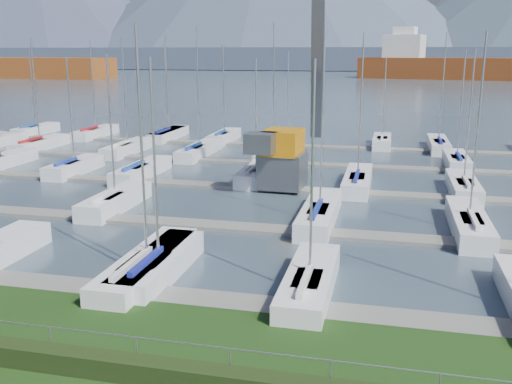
% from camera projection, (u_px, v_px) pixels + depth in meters
% --- Properties ---
extents(water, '(800.00, 540.00, 0.20)m').
position_uv_depth(water, '(378.00, 74.00, 263.58)').
color(water, '#3C4B58').
extents(hedge, '(80.00, 0.70, 0.70)m').
position_uv_depth(hedge, '(163.00, 373.00, 17.20)').
color(hedge, black).
rests_on(hedge, grass).
extents(fence, '(80.00, 0.04, 0.04)m').
position_uv_depth(fence, '(167.00, 341.00, 17.37)').
color(fence, '#94979C').
rests_on(fence, grass).
extents(foothill, '(900.00, 80.00, 12.00)m').
position_uv_depth(foothill, '(381.00, 58.00, 328.23)').
color(foothill, '#424C61').
rests_on(foothill, water).
extents(docks, '(90.00, 41.60, 0.25)m').
position_uv_depth(docks, '(299.00, 190.00, 42.30)').
color(docks, slate).
rests_on(docks, water).
extents(crane, '(5.18, 13.29, 22.35)m').
position_uv_depth(crane, '(292.00, 113.00, 42.54)').
color(crane, slate).
rests_on(crane, water).
extents(cargo_ship_west, '(80.64, 23.45, 21.50)m').
position_uv_depth(cargo_ship_west, '(7.00, 67.00, 226.29)').
color(cargo_ship_west, brown).
rests_on(cargo_ship_west, water).
extents(cargo_ship_mid, '(107.06, 38.75, 21.50)m').
position_uv_depth(cargo_ship_mid, '(493.00, 69.00, 208.10)').
color(cargo_ship_mid, brown).
rests_on(cargo_ship_mid, water).
extents(sailboat_fleet, '(75.12, 49.31, 13.49)m').
position_uv_depth(sailboat_fleet, '(272.00, 109.00, 44.34)').
color(sailboat_fleet, silver).
rests_on(sailboat_fleet, water).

